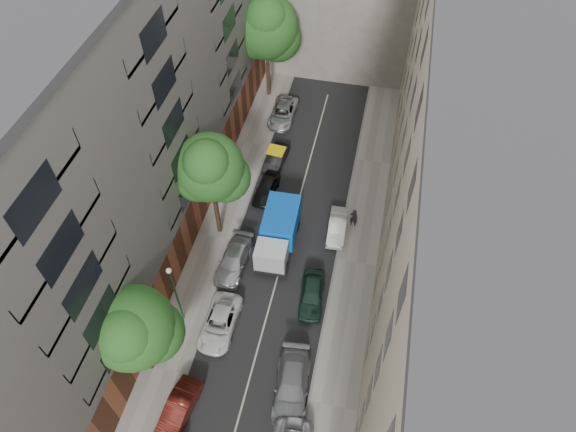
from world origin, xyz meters
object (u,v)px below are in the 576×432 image
(car_left_3, at_px, (234,260))
(car_left_4, at_px, (266,188))
(car_left_2, at_px, (220,323))
(car_right_2, at_px, (312,294))
(tree_mid, at_px, (211,171))
(pedestrian, at_px, (354,218))
(tree_far, at_px, (267,30))
(car_right_1, at_px, (292,385))
(lamp_post, at_px, (175,289))
(car_right_3, at_px, (337,227))
(car_left_6, at_px, (283,113))
(car_left_1, at_px, (178,409))
(tarp_truck, at_px, (278,232))
(tree_near, at_px, (134,331))
(car_left_5, at_px, (276,159))

(car_left_3, relative_size, car_left_4, 1.24)
(car_left_2, distance_m, car_right_2, 6.69)
(car_right_2, height_order, tree_mid, tree_mid)
(car_left_4, bearing_deg, car_left_3, -89.51)
(pedestrian, bearing_deg, tree_far, -46.19)
(car_right_1, height_order, lamp_post, lamp_post)
(car_right_3, bearing_deg, car_right_2, -99.72)
(car_left_6, relative_size, car_right_1, 0.96)
(car_right_3, bearing_deg, car_left_1, -116.80)
(car_left_6, bearing_deg, tree_far, 124.23)
(car_left_4, bearing_deg, lamp_post, -97.50)
(tarp_truck, relative_size, tree_near, 0.78)
(car_right_1, relative_size, lamp_post, 0.85)
(car_left_5, distance_m, car_right_3, 9.03)
(lamp_post, xyz_separation_m, pedestrian, (10.31, 10.73, -2.88))
(car_right_3, distance_m, tree_near, 17.58)
(lamp_post, bearing_deg, tree_near, -100.77)
(tree_near, height_order, lamp_post, tree_near)
(car_left_5, bearing_deg, car_left_2, -85.21)
(car_left_5, xyz_separation_m, tree_near, (-3.50, -20.11, 4.70))
(car_left_4, distance_m, car_right_1, 16.87)
(tarp_truck, distance_m, lamp_post, 9.41)
(car_left_4, distance_m, tree_far, 14.83)
(tarp_truck, bearing_deg, car_left_1, -104.50)
(car_left_5, distance_m, lamp_post, 16.78)
(tarp_truck, relative_size, pedestrian, 3.51)
(car_left_5, bearing_deg, car_right_3, -39.73)
(tarp_truck, distance_m, tree_far, 19.51)
(tree_far, relative_size, lamp_post, 1.74)
(tarp_truck, bearing_deg, car_left_5, 102.13)
(tree_mid, relative_size, lamp_post, 1.62)
(car_left_2, bearing_deg, lamp_post, 178.34)
(car_left_5, distance_m, car_right_1, 20.30)
(tree_near, relative_size, lamp_post, 1.31)
(car_right_1, height_order, car_right_2, car_right_1)
(car_left_5, bearing_deg, tree_far, 112.47)
(car_right_2, bearing_deg, car_left_5, 108.60)
(car_left_3, bearing_deg, lamp_post, -110.05)
(car_right_2, bearing_deg, tree_far, 106.01)
(car_right_2, relative_size, tree_far, 0.39)
(car_left_2, distance_m, tree_near, 6.93)
(car_left_2, xyz_separation_m, car_left_6, (-0.71, 22.53, 0.03))
(car_right_3, bearing_deg, tarp_truck, -154.81)
(car_left_2, height_order, car_left_6, car_left_6)
(tarp_truck, bearing_deg, car_right_2, -53.33)
(car_right_3, height_order, tree_mid, tree_mid)
(car_left_5, bearing_deg, car_left_6, 102.44)
(car_left_4, height_order, car_right_2, car_right_2)
(car_right_1, bearing_deg, car_right_3, 81.00)
(car_right_2, distance_m, lamp_post, 9.59)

